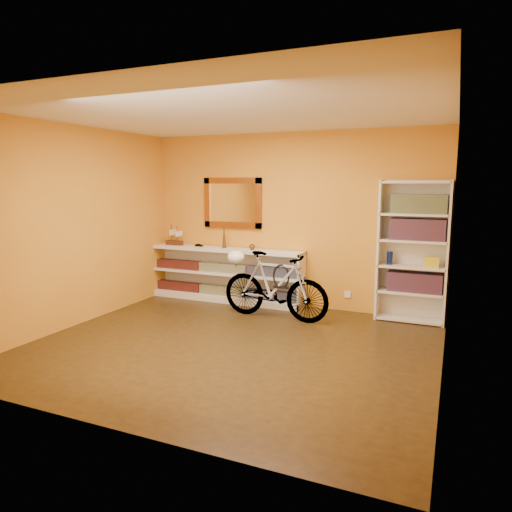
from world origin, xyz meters
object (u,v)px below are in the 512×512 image
at_px(console_unit, 224,275).
at_px(bookcase, 412,252).
at_px(bicycle, 275,286).
at_px(helmet, 236,257).

distance_m(console_unit, bookcase, 2.86).
height_order(console_unit, bookcase, bookcase).
distance_m(bookcase, bicycle, 1.89).
bearing_deg(console_unit, helmet, -49.49).
height_order(bicycle, helmet, bicycle).
bearing_deg(bicycle, console_unit, 64.19).
bearing_deg(bookcase, console_unit, -179.49).
xyz_separation_m(console_unit, bicycle, (1.09, -0.61, 0.04)).
relative_size(console_unit, bicycle, 1.64).
bearing_deg(helmet, bicycle, -3.18).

